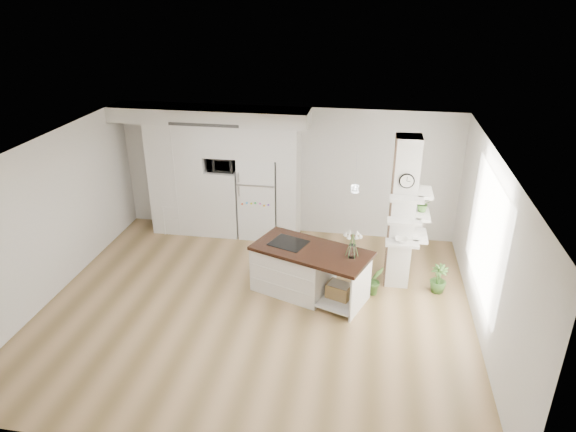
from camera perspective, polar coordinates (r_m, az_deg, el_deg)
name	(u,v)px	position (r m, az deg, el deg)	size (l,w,h in m)	color
floor	(256,307)	(8.67, -3.52, -10.11)	(7.00, 6.00, 0.01)	tan
room	(253,205)	(7.77, -3.87, 1.23)	(7.04, 6.04, 2.72)	white
cabinet_wall	(214,165)	(10.67, -8.17, 5.59)	(4.00, 0.71, 2.70)	white
refrigerator	(259,196)	(10.67, -3.21, 2.19)	(0.78, 0.69, 1.75)	white
column	(407,216)	(8.85, 13.13, 0.04)	(0.69, 0.90, 2.70)	silver
window	(486,234)	(8.20, 21.16, -1.91)	(2.40, 2.40, 0.00)	white
pendant_light	(368,192)	(7.62, 8.90, 2.65)	(0.12, 0.12, 0.10)	white
kitchen_island	(300,268)	(8.84, 1.30, -5.77)	(2.15, 1.56, 1.45)	white
bookshelf	(179,220)	(11.23, -12.03, -0.43)	(0.56, 0.33, 0.65)	white
floor_plant_a	(375,280)	(8.99, 9.62, -7.04)	(0.29, 0.24, 0.54)	#3D692A
floor_plant_b	(438,279)	(9.29, 16.36, -6.71)	(0.29, 0.29, 0.52)	#3D692A
microwave	(222,164)	(10.56, -7.36, 5.80)	(0.54, 0.37, 0.30)	#2D2D2D
shelf_plant	(423,203)	(8.96, 14.79, 1.39)	(0.27, 0.23, 0.30)	#3D692A
decor_bowl	(401,240)	(8.78, 12.47, -2.62)	(0.22, 0.22, 0.05)	white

